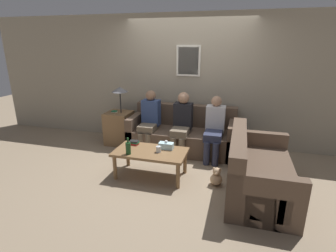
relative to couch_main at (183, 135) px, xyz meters
name	(u,v)px	position (x,y,z in m)	size (l,w,h in m)	color
ground_plane	(176,159)	(0.00, -0.52, -0.30)	(16.00, 16.00, 0.00)	gray
wall_back	(188,81)	(0.00, 0.46, 1.01)	(9.00, 0.08, 2.60)	#9E937F
couch_main	(183,135)	(0.00, 0.00, 0.00)	(2.04, 0.86, 0.85)	brown
couch_side	(256,173)	(1.35, -1.26, 0.00)	(0.86, 1.66, 0.85)	brown
coffee_table	(151,154)	(-0.24, -1.23, 0.08)	(1.13, 0.61, 0.43)	olive
side_table_with_lamp	(119,126)	(-1.35, -0.05, 0.09)	(0.50, 0.50, 1.20)	olive
wine_bottle	(128,148)	(-0.52, -1.43, 0.24)	(0.08, 0.08, 0.26)	#19421E
drinking_glass	(159,149)	(-0.10, -1.24, 0.18)	(0.08, 0.08, 0.09)	silver
book_stack	(134,143)	(-0.59, -1.05, 0.17)	(0.16, 0.12, 0.07)	red
tissue_box	(166,146)	(-0.03, -1.08, 0.19)	(0.23, 0.12, 0.15)	silver
person_left	(149,119)	(-0.63, -0.16, 0.33)	(0.34, 0.57, 1.16)	#756651
person_middle	(182,122)	(0.03, -0.20, 0.34)	(0.34, 0.61, 1.17)	#756651
person_right	(214,126)	(0.64, -0.23, 0.30)	(0.34, 0.66, 1.13)	#2D334C
teddy_bear	(216,177)	(0.80, -1.23, -0.18)	(0.18, 0.18, 0.28)	tan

